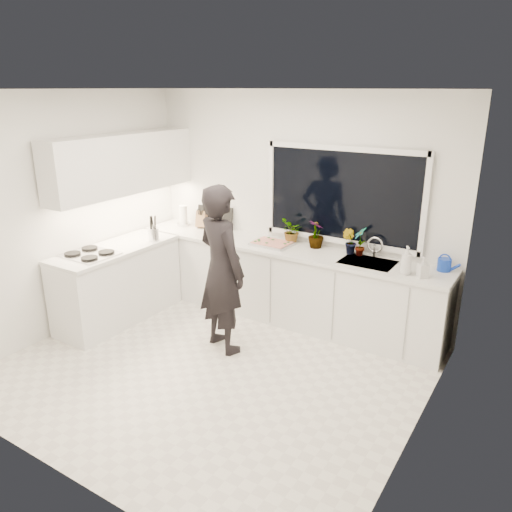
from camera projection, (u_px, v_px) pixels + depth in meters
The scene contains 25 objects.
floor at pixel (212, 370), 5.07m from camera, with size 4.00×3.50×0.02m, color beige.
wall_back at pixel (296, 206), 6.04m from camera, with size 4.00×0.02×2.70m, color white.
wall_left at pixel (67, 214), 5.65m from camera, with size 0.02×3.50×2.70m, color white.
wall_right at pixel (428, 286), 3.62m from camera, with size 0.02×3.50×2.70m, color white.
ceiling at pixel (203, 88), 4.19m from camera, with size 4.00×3.50×0.02m, color white.
window at pixel (342, 196), 5.65m from camera, with size 1.80×0.02×1.00m, color black.
base_cabinets_back at pixel (283, 284), 6.09m from camera, with size 3.92×0.58×0.88m, color white.
base_cabinets_left at pixel (118, 285), 6.05m from camera, with size 0.58×1.60×0.88m, color white.
countertop_back at pixel (283, 248), 5.93m from camera, with size 3.94×0.62×0.04m, color silver.
countertop_left at pixel (115, 249), 5.90m from camera, with size 0.62×1.60×0.04m, color silver.
upper_cabinets at pixel (123, 164), 5.94m from camera, with size 0.34×2.10×0.70m, color white.
sink at pixel (367, 266), 5.42m from camera, with size 0.58×0.42×0.14m, color silver.
faucet at pixel (375, 247), 5.53m from camera, with size 0.03×0.03×0.22m, color silver.
stovetop at pixel (90, 254), 5.62m from camera, with size 0.56×0.48×0.03m, color black.
person at pixel (221, 270), 5.22m from camera, with size 0.66×0.43×1.81m, color black.
pizza_tray at pixel (272, 244), 5.97m from camera, with size 0.47×0.35×0.03m, color #B5B4B9.
pizza at pixel (272, 242), 5.97m from camera, with size 0.43×0.31×0.01m, color red.
watering_can at pixel (444, 265), 5.13m from camera, with size 0.14×0.14×0.13m, color #1236AE.
paper_towel_roll at pixel (183, 216), 6.79m from camera, with size 0.11×0.11×0.26m, color white.
knife_block at pixel (201, 220), 6.69m from camera, with size 0.13×0.10×0.22m, color #906743.
utensil_crock at pixel (154, 234), 6.13m from camera, with size 0.13×0.13×0.16m, color silver.
picture_frame_large at pixel (204, 216), 6.77m from camera, with size 0.22×0.02×0.28m, color black.
picture_frame_small at pixel (224, 218), 6.60m from camera, with size 0.25×0.02×0.30m, color black.
herb_plants at pixel (316, 235), 5.84m from camera, with size 1.11×0.33×0.33m.
soap_bottles at pixel (412, 263), 4.98m from camera, with size 0.32×0.16×0.29m.
Camera 1 is at (2.74, -3.50, 2.72)m, focal length 35.00 mm.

